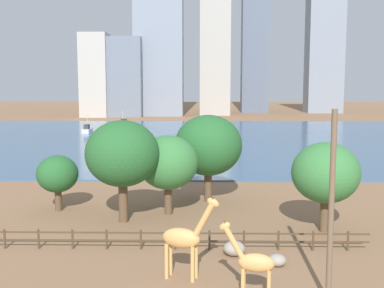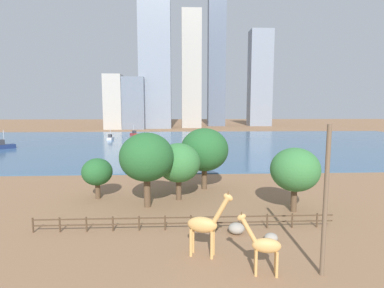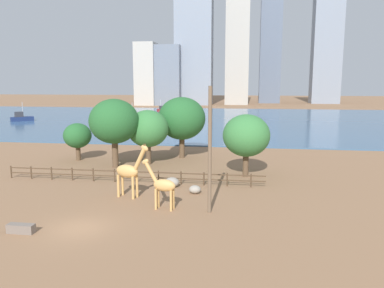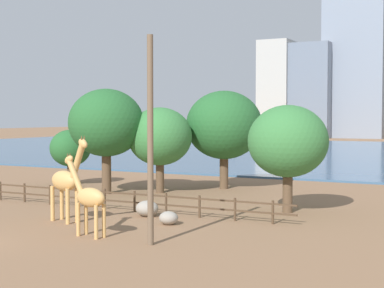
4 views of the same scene
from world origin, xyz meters
TOP-DOWN VIEW (x-y plane):
  - ground_plane at (0.00, 80.00)m, footprint 400.00×400.00m
  - harbor_water at (0.00, 77.00)m, footprint 180.00×86.00m
  - giraffe_tall at (4.74, 4.73)m, footprint 2.90×1.05m
  - giraffe_companion at (1.24, 7.31)m, footprint 3.35×1.57m
  - utility_pole at (8.44, 4.48)m, footprint 0.28×0.28m
  - boulder_near_fence at (6.68, 9.25)m, footprint 1.06×0.98m
  - boulder_by_pole at (4.24, 10.97)m, footprint 1.37×1.25m
  - enclosure_fence at (-0.28, 12.00)m, footprint 26.12×0.14m
  - tree_left_large at (-3.96, 18.36)m, footprint 5.74×5.74m
  - tree_center_broad at (-10.06, 21.60)m, footprint 3.51×3.51m
  - tree_right_tall at (-0.59, 20.68)m, footprint 4.97×4.97m
  - tree_left_small at (2.77, 25.24)m, footprint 6.18×6.18m
  - tree_right_small at (11.15, 16.12)m, footprint 4.91×4.91m
  - boat_ferry at (-17.40, 101.12)m, footprint 3.60×4.72m
  - boat_tug at (-22.96, 86.25)m, footprint 1.54×4.21m
  - skyline_tower_needle at (-23.22, 143.36)m, footprint 11.36×12.54m
  - skyline_block_central at (6.70, 152.57)m, footprint 10.48×10.78m
  - skyline_tower_glass at (-33.04, 141.05)m, footprint 8.87×9.78m
  - skyline_block_left at (48.45, 167.03)m, footprint 13.13×9.80m

SIDE VIEW (x-z plane):
  - ground_plane at x=0.00m, z-range 0.00..0.00m
  - harbor_water at x=0.00m, z-range 0.00..0.20m
  - boulder_near_fence at x=6.68m, z-range 0.00..0.73m
  - boulder_by_pole at x=4.24m, z-range 0.00..0.94m
  - enclosure_fence at x=-0.28m, z-range 0.11..1.41m
  - boat_tug at x=-22.96m, z-range -1.05..2.73m
  - boat_ferry at x=-17.40m, z-range -1.15..2.91m
  - giraffe_tall at x=4.74m, z-range -0.09..3.98m
  - giraffe_companion at x=1.24m, z-range -0.13..4.75m
  - tree_center_broad at x=-10.06m, z-range 0.77..5.53m
  - tree_right_tall at x=-0.59m, z-range 1.03..7.63m
  - tree_right_small at x=11.15m, z-range 1.06..7.65m
  - utility_pole at x=8.44m, z-range 0.00..9.58m
  - tree_left_small at x=2.77m, z-range 1.19..9.17m
  - tree_left_large at x=-3.96m, z-range 1.38..9.39m
  - skyline_tower_needle at x=-23.22m, z-range 0.00..26.07m
  - skyline_tower_glass at x=-33.04m, z-range 0.00..27.27m
  - skyline_block_left at x=48.45m, z-range 0.00..56.19m
  - skyline_block_central at x=6.70m, z-range 0.00..62.01m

